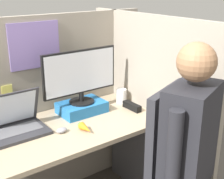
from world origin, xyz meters
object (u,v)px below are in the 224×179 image
Objects in this scene: laptop at (15,125)px; carrot_toy at (86,128)px; monitor at (80,74)px; paper_box at (82,107)px; coffee_mug at (121,96)px; person at (194,158)px; stapler at (132,106)px.

carrot_toy is at bearing -35.42° from laptop.
paper_box is at bearing -90.00° from monitor.
coffee_mug is at bearing 0.71° from laptop.
coffee_mug is (0.85, 0.01, 0.00)m from laptop.
person is 0.98m from coffee_mug.
laptop is 1.09m from person.
coffee_mug is (0.28, 0.94, -0.01)m from person.
person reaches higher than monitor.
paper_box is at bearing 177.64° from coffee_mug.
monitor is 0.45m from stapler.
carrot_toy is at bearing -151.86° from coffee_mug.
monitor is 0.41m from carrot_toy.
monitor is (0.00, 0.00, 0.25)m from paper_box.
carrot_toy reaches higher than stapler.
paper_box is at bearing 152.00° from stapler.
paper_box is 1.92× the size of stapler.
carrot_toy is (0.36, -0.25, -0.03)m from laptop.
laptop is 0.84m from stapler.
monitor is at bearing 63.03° from carrot_toy.
laptop reaches higher than paper_box.
monitor reaches higher than paper_box.
paper_box reaches higher than stapler.
paper_box is 0.25m from monitor.
coffee_mug is at bearing 80.96° from stapler.
paper_box is 0.50m from laptop.
monitor reaches higher than laptop.
coffee_mug is at bearing -2.36° from paper_box.
stapler is at bearing -28.00° from paper_box.
laptop is 3.37× the size of coffee_mug.
coffee_mug reaches higher than carrot_toy.
monitor is at bearing 177.18° from coffee_mug.
stapler is (0.82, -0.15, -0.03)m from laptop.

